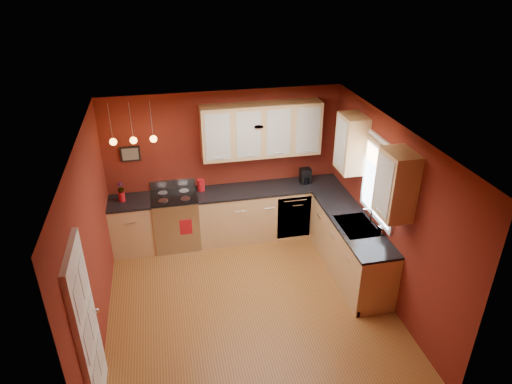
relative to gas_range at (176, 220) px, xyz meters
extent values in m
plane|color=#97632C|center=(0.92, -1.80, -0.48)|extent=(4.20, 4.20, 0.00)
cube|color=white|center=(0.92, -1.80, 2.12)|extent=(4.00, 4.20, 0.02)
cube|color=maroon|center=(0.92, 0.30, 0.82)|extent=(4.00, 0.02, 2.60)
cube|color=maroon|center=(0.92, -3.90, 0.82)|extent=(4.00, 0.02, 2.60)
cube|color=maroon|center=(-1.08, -1.80, 0.82)|extent=(0.02, 4.20, 2.60)
cube|color=maroon|center=(2.92, -1.80, 0.82)|extent=(0.02, 4.20, 2.60)
cube|color=tan|center=(-0.73, 0.00, -0.03)|extent=(0.70, 0.60, 0.90)
cube|color=tan|center=(1.65, 0.00, -0.03)|extent=(2.54, 0.60, 0.90)
cube|color=tan|center=(2.62, -1.35, -0.03)|extent=(0.60, 2.10, 0.90)
cube|color=black|center=(-0.73, 0.00, 0.44)|extent=(0.70, 0.62, 0.04)
cube|color=black|center=(1.65, 0.00, 0.44)|extent=(2.54, 0.62, 0.04)
cube|color=black|center=(2.62, -1.35, 0.44)|extent=(0.62, 2.10, 0.04)
cube|color=#B0B0B4|center=(0.00, 0.00, -0.02)|extent=(0.76, 0.64, 0.92)
cube|color=black|center=(0.00, -0.30, 0.00)|extent=(0.55, 0.02, 0.32)
cylinder|color=#B0B0B4|center=(0.00, -0.31, 0.24)|extent=(0.60, 0.02, 0.02)
cube|color=black|center=(0.00, 0.00, 0.45)|extent=(0.76, 0.60, 0.03)
cylinder|color=gray|center=(-0.18, -0.14, 0.47)|extent=(0.16, 0.16, 0.01)
cylinder|color=gray|center=(0.18, -0.14, 0.47)|extent=(0.16, 0.16, 0.01)
cylinder|color=gray|center=(-0.18, 0.14, 0.47)|extent=(0.16, 0.16, 0.01)
cylinder|color=gray|center=(0.18, 0.14, 0.47)|extent=(0.16, 0.16, 0.01)
cube|color=#B0B0B4|center=(0.00, 0.30, 0.55)|extent=(0.76, 0.04, 0.16)
cube|color=#B0B0B4|center=(2.02, -0.29, -0.03)|extent=(0.60, 0.02, 0.80)
cube|color=gray|center=(2.62, -1.50, 0.43)|extent=(0.50, 0.70, 0.05)
cube|color=black|center=(2.62, -1.33, 0.42)|extent=(0.42, 0.30, 0.02)
cube|color=black|center=(2.62, -1.67, 0.42)|extent=(0.42, 0.30, 0.02)
cylinder|color=silver|center=(2.84, -1.50, 0.60)|extent=(0.02, 0.02, 0.28)
cylinder|color=silver|center=(2.77, -1.50, 0.73)|extent=(0.16, 0.02, 0.02)
cube|color=white|center=(2.90, -1.50, 1.17)|extent=(0.04, 1.02, 1.22)
cube|color=white|center=(2.89, -1.50, 1.17)|extent=(0.01, 0.90, 1.10)
cube|color=#9E7B4F|center=(2.87, -1.50, 1.54)|extent=(0.02, 0.96, 0.36)
cube|color=white|center=(-1.05, -3.00, 0.54)|extent=(0.06, 0.82, 2.05)
cube|color=silver|center=(-1.02, -3.18, 1.12)|extent=(0.00, 0.28, 0.40)
cube|color=silver|center=(-1.02, -2.82, 1.12)|extent=(0.00, 0.28, 0.40)
cube|color=silver|center=(-1.02, -3.18, 0.57)|extent=(0.00, 0.28, 0.40)
cube|color=silver|center=(-1.02, -2.82, 0.57)|extent=(0.00, 0.28, 0.40)
cube|color=silver|center=(-1.02, -3.18, 0.02)|extent=(0.00, 0.28, 0.40)
cube|color=silver|center=(-1.02, -2.82, 0.02)|extent=(0.00, 0.28, 0.40)
sphere|color=silver|center=(-0.99, -2.67, 0.52)|extent=(0.06, 0.06, 0.06)
cube|color=tan|center=(1.52, 0.12, 1.47)|extent=(2.00, 0.35, 0.90)
cube|color=tan|center=(2.75, -1.48, 1.47)|extent=(0.35, 1.95, 0.90)
cube|color=black|center=(-0.63, 0.28, 1.17)|extent=(0.32, 0.03, 0.26)
cylinder|color=gray|center=(-0.83, -0.05, 1.82)|extent=(0.01, 0.01, 0.60)
sphere|color=#FFA53F|center=(-0.83, -0.05, 1.52)|extent=(0.11, 0.11, 0.11)
cylinder|color=gray|center=(-0.53, -0.05, 1.82)|extent=(0.01, 0.01, 0.60)
sphere|color=#FFA53F|center=(-0.53, -0.05, 1.52)|extent=(0.11, 0.11, 0.11)
cylinder|color=gray|center=(-0.23, -0.05, 1.82)|extent=(0.01, 0.01, 0.60)
sphere|color=#FFA53F|center=(-0.23, -0.05, 1.52)|extent=(0.11, 0.11, 0.11)
cylinder|color=#B1131A|center=(0.47, 0.12, 0.55)|extent=(0.13, 0.13, 0.19)
cylinder|color=#B1131A|center=(0.47, 0.12, 0.66)|extent=(0.14, 0.14, 0.02)
cylinder|color=#B1131A|center=(-0.83, 0.02, 0.54)|extent=(0.11, 0.11, 0.17)
imported|color=#B1131A|center=(-0.83, 0.02, 0.70)|extent=(0.11, 0.11, 0.18)
cube|color=black|center=(2.31, 0.05, 0.59)|extent=(0.19, 0.16, 0.26)
cylinder|color=black|center=(2.31, 0.00, 0.52)|extent=(0.10, 0.10, 0.12)
imported|color=silver|center=(2.87, -1.79, 0.55)|extent=(0.10, 0.11, 0.19)
cube|color=#B1131A|center=(0.14, -0.33, 0.04)|extent=(0.20, 0.01, 0.28)
camera|label=1|loc=(-0.06, -6.85, 4.05)|focal=32.00mm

